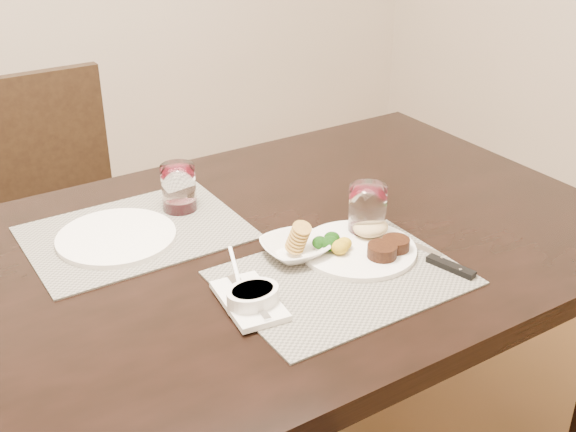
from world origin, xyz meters
TOP-DOWN VIEW (x-y plane):
  - dining_table at (0.00, 0.00)m, footprint 2.00×1.00m
  - chair_far at (0.00, 0.93)m, footprint 0.42×0.42m
  - placemat_near at (0.26, -0.21)m, footprint 0.46×0.34m
  - placemat_far at (-0.02, 0.19)m, footprint 0.46×0.34m
  - dinner_plate at (0.36, -0.15)m, footprint 0.24×0.24m
  - napkin_fork at (0.06, -0.19)m, footprint 0.12×0.18m
  - steak_knife at (0.46, -0.27)m, footprint 0.05×0.25m
  - cracker_bowl at (0.22, -0.09)m, footprint 0.14×0.14m
  - sauce_ramekin at (0.06, -0.20)m, footprint 0.10×0.15m
  - wine_glass_near at (0.41, -0.09)m, footprint 0.08×0.08m
  - far_plate at (-0.06, 0.18)m, footprint 0.26×0.26m
  - wine_glass_far at (0.12, 0.24)m, footprint 0.08×0.08m

SIDE VIEW (x-z plane):
  - chair_far at x=0.00m, z-range 0.05..0.95m
  - dining_table at x=0.00m, z-range 0.29..1.04m
  - placemat_near at x=0.26m, z-range 0.75..0.75m
  - placemat_far at x=-0.02m, z-range 0.75..0.75m
  - steak_knife at x=0.46m, z-range 0.75..0.77m
  - far_plate at x=-0.06m, z-range 0.75..0.76m
  - napkin_fork at x=0.06m, z-range 0.75..0.77m
  - dinner_plate at x=0.36m, z-range 0.75..0.79m
  - cracker_bowl at x=0.22m, z-range 0.74..0.80m
  - sauce_ramekin at x=0.06m, z-range 0.74..0.82m
  - wine_glass_far at x=0.12m, z-range 0.75..0.86m
  - wine_glass_near at x=0.41m, z-range 0.75..0.86m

